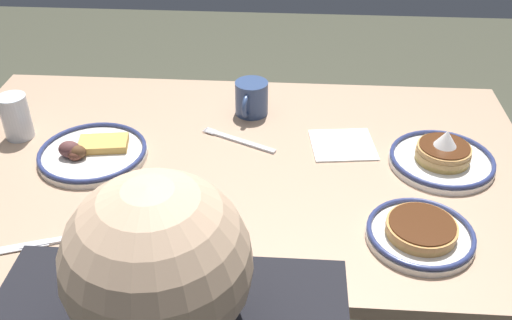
{
  "coord_description": "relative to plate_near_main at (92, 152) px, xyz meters",
  "views": [
    {
      "loc": [
        -0.13,
        1.1,
        1.51
      ],
      "look_at": [
        -0.06,
        0.03,
        0.77
      ],
      "focal_mm": 40.72,
      "sensor_mm": 36.0,
      "label": 1
    }
  ],
  "objects": [
    {
      "name": "dining_table",
      "position": [
        -0.33,
        -0.0,
        -0.15
      ],
      "size": [
        1.4,
        0.83,
        0.74
      ],
      "color": "tan",
      "rests_on": "ground_plane"
    },
    {
      "name": "drinking_glass",
      "position": [
        0.21,
        -0.08,
        0.04
      ],
      "size": [
        0.07,
        0.07,
        0.11
      ],
      "color": "silver",
      "rests_on": "dining_table"
    },
    {
      "name": "coffee_mug",
      "position": [
        -0.36,
        -0.23,
        0.03
      ],
      "size": [
        0.09,
        0.12,
        0.09
      ],
      "color": "#334772",
      "rests_on": "dining_table"
    },
    {
      "name": "paper_napkin",
      "position": [
        -0.59,
        -0.09,
        -0.01
      ],
      "size": [
        0.17,
        0.16,
        0.0
      ],
      "primitive_type": "cube",
      "rotation": [
        0.0,
        0.0,
        0.12
      ],
      "color": "white",
      "rests_on": "dining_table"
    },
    {
      "name": "plate_center_pancakes",
      "position": [
        -0.72,
        0.23,
        0.0
      ],
      "size": [
        0.21,
        0.21,
        0.04
      ],
      "color": "silver",
      "rests_on": "dining_table"
    },
    {
      "name": "plate_near_main",
      "position": [
        0.0,
        0.0,
        0.0
      ],
      "size": [
        0.25,
        0.25,
        0.05
      ],
      "color": "silver",
      "rests_on": "dining_table"
    },
    {
      "name": "butter_knife",
      "position": [
        -0.02,
        0.29,
        -0.01
      ],
      "size": [
        0.21,
        0.09,
        0.01
      ],
      "color": "silver",
      "rests_on": "dining_table"
    },
    {
      "name": "fork_near",
      "position": [
        -0.34,
        -0.09,
        -0.01
      ],
      "size": [
        0.19,
        0.1,
        0.01
      ],
      "color": "silver",
      "rests_on": "dining_table"
    },
    {
      "name": "plate_far_companion",
      "position": [
        -0.81,
        -0.03,
        0.01
      ],
      "size": [
        0.24,
        0.24,
        0.09
      ],
      "color": "white",
      "rests_on": "dining_table"
    }
  ]
}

